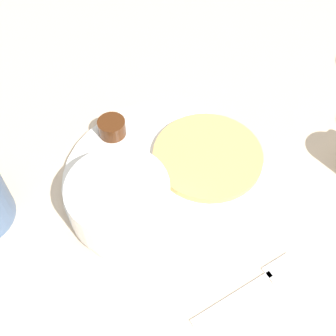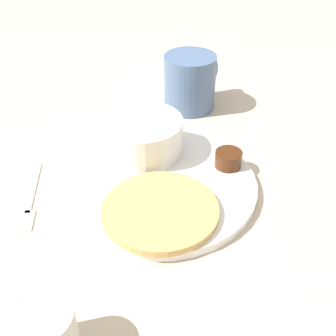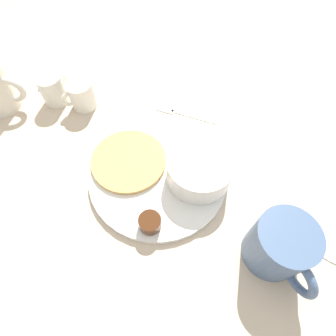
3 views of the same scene
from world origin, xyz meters
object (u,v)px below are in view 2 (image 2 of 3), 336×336
Objects in this scene: fork at (30,203)px; bowl at (142,135)px; coffee_mug at (191,82)px; creamer_pitcher_near at (47,336)px; plate at (159,184)px.

bowl is at bearing -50.13° from fork.
fork is at bearing 129.87° from bowl.
fork is (-0.28, 0.20, -0.05)m from coffee_mug.
creamer_pitcher_near is 0.54× the size of fork.
fork is (-0.04, 0.17, -0.00)m from plate.
bowl is 0.86× the size of fork.
creamer_pitcher_near is (-0.31, 0.05, -0.01)m from bowl.
plate is 3.50× the size of creamer_pitcher_near.
creamer_pitcher_near is at bearing -156.09° from fork.
bowl reaches higher than plate.
coffee_mug is 0.35m from fork.
creamer_pitcher_near is (-0.48, 0.11, -0.02)m from coffee_mug.
bowl is 0.18m from fork.
bowl is 1.58× the size of creamer_pitcher_near.
bowl reaches higher than fork.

